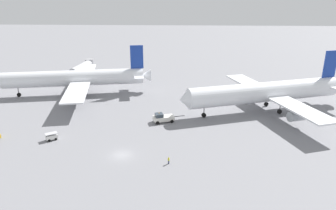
{
  "coord_description": "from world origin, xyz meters",
  "views": [
    {
      "loc": [
        12.69,
        -57.92,
        32.3
      ],
      "look_at": [
        8.87,
        21.13,
        4.0
      ],
      "focal_mm": 32.97,
      "sensor_mm": 36.0,
      "label": 1
    }
  ],
  "objects_px": {
    "gse_baggage_cart_near_cluster": "(52,136)",
    "jet_bridge": "(84,66)",
    "ground_crew_ramp_agent_by_cones": "(169,160)",
    "airliner_being_pushed": "(266,92)",
    "pushback_tug": "(163,118)",
    "airliner_at_gate_left": "(76,78)"
  },
  "relations": [
    {
      "from": "pushback_tug",
      "to": "ground_crew_ramp_agent_by_cones",
      "type": "distance_m",
      "value": 21.99
    },
    {
      "from": "airliner_at_gate_left",
      "to": "pushback_tug",
      "type": "xyz_separation_m",
      "value": [
        31.11,
        -23.27,
        -4.4
      ]
    },
    {
      "from": "gse_baggage_cart_near_cluster",
      "to": "jet_bridge",
      "type": "xyz_separation_m",
      "value": [
        -11.08,
        61.24,
        3.07
      ]
    },
    {
      "from": "airliner_at_gate_left",
      "to": "airliner_being_pushed",
      "type": "bearing_deg",
      "value": -12.46
    },
    {
      "from": "airliner_being_pushed",
      "to": "jet_bridge",
      "type": "relative_size",
      "value": 2.56
    },
    {
      "from": "airliner_at_gate_left",
      "to": "gse_baggage_cart_near_cluster",
      "type": "xyz_separation_m",
      "value": [
        5.58,
        -35.49,
        -4.72
      ]
    },
    {
      "from": "ground_crew_ramp_agent_by_cones",
      "to": "jet_bridge",
      "type": "relative_size",
      "value": 0.08
    },
    {
      "from": "airliner_at_gate_left",
      "to": "ground_crew_ramp_agent_by_cones",
      "type": "bearing_deg",
      "value": -53.24
    },
    {
      "from": "airliner_being_pushed",
      "to": "ground_crew_ramp_agent_by_cones",
      "type": "bearing_deg",
      "value": -130.12
    },
    {
      "from": "airliner_being_pushed",
      "to": "airliner_at_gate_left",
      "type": "bearing_deg",
      "value": 167.54
    },
    {
      "from": "gse_baggage_cart_near_cluster",
      "to": "pushback_tug",
      "type": "bearing_deg",
      "value": 25.56
    },
    {
      "from": "airliner_at_gate_left",
      "to": "gse_baggage_cart_near_cluster",
      "type": "bearing_deg",
      "value": -81.07
    },
    {
      "from": "airliner_at_gate_left",
      "to": "pushback_tug",
      "type": "bearing_deg",
      "value": -36.8
    },
    {
      "from": "pushback_tug",
      "to": "gse_baggage_cart_near_cluster",
      "type": "distance_m",
      "value": 28.31
    },
    {
      "from": "gse_baggage_cart_near_cluster",
      "to": "ground_crew_ramp_agent_by_cones",
      "type": "height_order",
      "value": "gse_baggage_cart_near_cluster"
    },
    {
      "from": "ground_crew_ramp_agent_by_cones",
      "to": "jet_bridge",
      "type": "xyz_separation_m",
      "value": [
        -39.2,
        70.85,
        3.13
      ]
    },
    {
      "from": "jet_bridge",
      "to": "airliner_at_gate_left",
      "type": "bearing_deg",
      "value": -77.94
    },
    {
      "from": "pushback_tug",
      "to": "jet_bridge",
      "type": "relative_size",
      "value": 0.44
    },
    {
      "from": "airliner_being_pushed",
      "to": "gse_baggage_cart_near_cluster",
      "type": "distance_m",
      "value": 59.36
    },
    {
      "from": "gse_baggage_cart_near_cluster",
      "to": "jet_bridge",
      "type": "distance_m",
      "value": 62.31
    },
    {
      "from": "jet_bridge",
      "to": "pushback_tug",
      "type": "bearing_deg",
      "value": -53.24
    },
    {
      "from": "gse_baggage_cart_near_cluster",
      "to": "jet_bridge",
      "type": "height_order",
      "value": "jet_bridge"
    }
  ]
}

